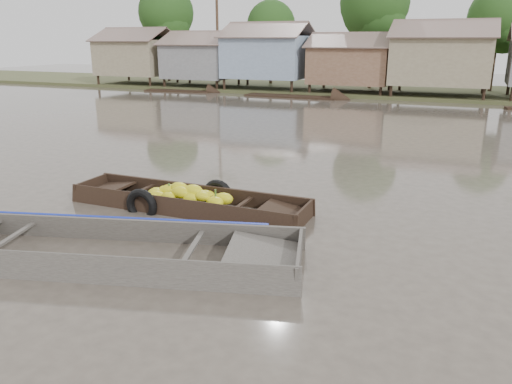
% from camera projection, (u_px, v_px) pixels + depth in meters
% --- Properties ---
extents(ground, '(120.00, 120.00, 0.00)m').
position_uv_depth(ground, '(221.00, 240.00, 10.53)').
color(ground, '#4B4339').
rests_on(ground, ground).
extents(riverbank, '(120.00, 12.47, 10.22)m').
position_uv_depth(riverbank, '(451.00, 53.00, 36.60)').
color(riverbank, '#384723').
rests_on(riverbank, ground).
extents(banana_boat, '(6.17, 1.68, 0.88)m').
position_uv_depth(banana_boat, '(185.00, 201.00, 12.46)').
color(banana_boat, black).
rests_on(banana_boat, ground).
extents(viewer_boat, '(8.10, 4.05, 0.63)m').
position_uv_depth(viewer_boat, '(100.00, 255.00, 9.60)').
color(viewer_boat, '#3C3733').
rests_on(viewer_boat, ground).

